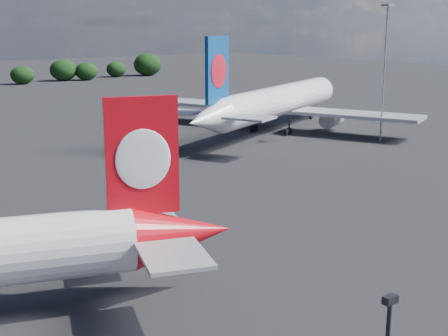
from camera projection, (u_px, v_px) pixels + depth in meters
china_southern_airliner at (274, 103)px, 114.37m from camera, size 52.37×50.47×17.96m
floodlight_mast_near at (385, 54)px, 104.32m from camera, size 1.60×1.60×22.88m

